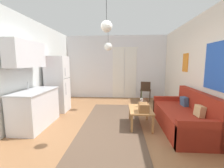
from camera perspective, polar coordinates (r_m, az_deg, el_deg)
name	(u,v)px	position (r m, az deg, el deg)	size (l,w,h in m)	color
ground_plane	(108,136)	(3.56, -1.35, -18.81)	(4.94, 7.77, 0.10)	#8E603D
wall_back	(116,67)	(6.81, 1.52, 6.24)	(4.54, 0.13, 2.73)	silver
wall_right	(219,72)	(3.72, 35.13, 3.65)	(0.12, 7.37, 2.73)	silver
wall_left	(7,71)	(4.05, -34.59, 3.91)	(0.12, 7.37, 2.73)	silver
area_rug	(112,125)	(3.98, -0.04, -14.96)	(1.46, 3.67, 0.01)	brown
couch	(185,117)	(4.03, 25.57, -11.18)	(0.88, 1.99, 0.90)	maroon
coffee_table	(140,111)	(3.87, 10.58, -9.92)	(0.54, 0.87, 0.44)	#A87542
bamboo_vase	(141,103)	(4.00, 10.99, -6.87)	(0.08, 0.08, 0.43)	beige
handbag	(144,107)	(3.61, 11.77, -8.59)	(0.22, 0.30, 0.31)	brown
refrigerator	(58,84)	(5.18, -19.71, -0.01)	(0.65, 0.60, 1.76)	white
kitchen_counter	(34,95)	(4.16, -27.31, -3.82)	(0.63, 1.32, 2.06)	silver
accent_chair	(146,90)	(6.37, 12.47, -2.04)	(0.49, 0.47, 0.81)	#382619
pendant_lamp_near	(106,26)	(2.88, -2.08, 20.78)	(0.21, 0.21, 0.64)	black
pendant_lamp_far	(108,47)	(5.06, -1.44, 13.80)	(0.25, 0.25, 0.79)	black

